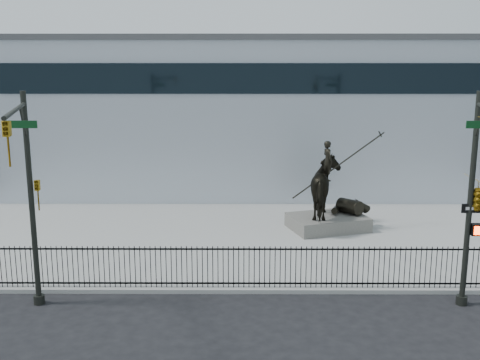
{
  "coord_description": "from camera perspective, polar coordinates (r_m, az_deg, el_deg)",
  "views": [
    {
      "loc": [
        -0.25,
        -17.15,
        7.88
      ],
      "look_at": [
        -0.36,
        6.0,
        2.98
      ],
      "focal_mm": 42.0,
      "sensor_mm": 36.0,
      "label": 1
    }
  ],
  "objects": [
    {
      "name": "ground",
      "position": [
        18.87,
        1.03,
        -12.73
      ],
      "size": [
        120.0,
        120.0,
        0.0
      ],
      "primitive_type": "plane",
      "color": "black",
      "rests_on": "ground"
    },
    {
      "name": "building",
      "position": [
        37.3,
        0.65,
        6.75
      ],
      "size": [
        44.0,
        14.0,
        9.0
      ],
      "primitive_type": "cube",
      "color": "silver",
      "rests_on": "ground"
    },
    {
      "name": "statue_plinth",
      "position": [
        26.76,
        8.9,
        -4.27
      ],
      "size": [
        3.98,
        3.27,
        0.64
      ],
      "primitive_type": "cube",
      "rotation": [
        0.0,
        0.0,
        0.3
      ],
      "color": "#504F4A",
      "rests_on": "plaza"
    },
    {
      "name": "traffic_signal_left",
      "position": [
        18.17,
        -20.71,
        -1.07
      ],
      "size": [
        1.52,
        4.84,
        7.0
      ],
      "color": "black",
      "rests_on": "ground"
    },
    {
      "name": "picket_fence",
      "position": [
        19.67,
        0.99,
        -8.82
      ],
      "size": [
        22.1,
        0.1,
        1.5
      ],
      "color": "black",
      "rests_on": "plaza"
    },
    {
      "name": "equestrian_statue",
      "position": [
        26.38,
        9.15,
        -0.77
      ],
      "size": [
        4.22,
        3.28,
        3.73
      ],
      "rotation": [
        0.0,
        0.0,
        0.3
      ],
      "color": "black",
      "rests_on": "statue_plinth"
    },
    {
      "name": "plaza",
      "position": [
        25.38,
        0.82,
        -5.96
      ],
      "size": [
        30.0,
        12.0,
        0.15
      ],
      "primitive_type": "cube",
      "color": "#9A9997",
      "rests_on": "ground"
    }
  ]
}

